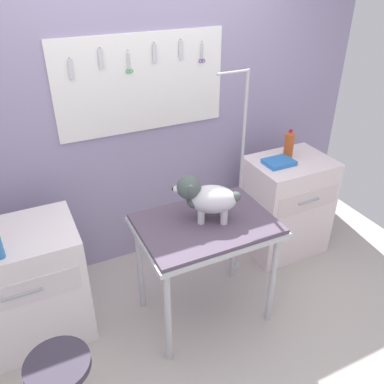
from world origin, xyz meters
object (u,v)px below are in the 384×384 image
object	(u,v)px
cabinet_right	(286,206)
soda_bottle	(289,145)
dog	(205,197)
stool	(60,374)
grooming_table	(206,233)
counter_left	(24,287)
grooming_arm	(239,188)

from	to	relation	value
cabinet_right	soda_bottle	distance (m)	0.57
dog	soda_bottle	world-z (taller)	dog
stool	grooming_table	bearing A→B (deg)	21.11
counter_left	soda_bottle	size ratio (longest dim) A/B	3.43
grooming_table	soda_bottle	bearing A→B (deg)	25.30
grooming_table	dog	distance (m)	0.27
stool	soda_bottle	world-z (taller)	soda_bottle
grooming_arm	cabinet_right	bearing A→B (deg)	7.16
soda_bottle	cabinet_right	bearing A→B (deg)	-93.17
counter_left	cabinet_right	xyz separation A→B (m)	(2.22, 0.05, 0.02)
grooming_table	grooming_arm	xyz separation A→B (m)	(0.47, 0.35, 0.06)
cabinet_right	soda_bottle	bearing A→B (deg)	86.83
stool	counter_left	bearing A→B (deg)	97.44
dog	counter_left	bearing A→B (deg)	164.51
grooming_table	stool	xyz separation A→B (m)	(-1.09, -0.42, -0.31)
soda_bottle	grooming_table	bearing A→B (deg)	-154.70
soda_bottle	grooming_arm	bearing A→B (deg)	-166.01
grooming_arm	stool	size ratio (longest dim) A/B	3.20
dog	stool	distance (m)	1.32
dog	stool	xyz separation A→B (m)	(-1.11, -0.46, -0.57)
grooming_arm	stool	xyz separation A→B (m)	(-1.57, -0.77, -0.36)
cabinet_right	soda_bottle	world-z (taller)	soda_bottle
grooming_arm	counter_left	world-z (taller)	grooming_arm
dog	stool	world-z (taller)	dog
counter_left	stool	xyz separation A→B (m)	(0.10, -0.79, 0.01)
counter_left	cabinet_right	distance (m)	2.22
cabinet_right	dog	bearing A→B (deg)	-159.35
stool	dog	bearing A→B (deg)	22.49
dog	soda_bottle	xyz separation A→B (m)	(1.02, 0.45, -0.00)
cabinet_right	grooming_table	bearing A→B (deg)	-157.85
counter_left	soda_bottle	xyz separation A→B (m)	(2.23, 0.12, 0.58)
stool	grooming_arm	bearing A→B (deg)	26.17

